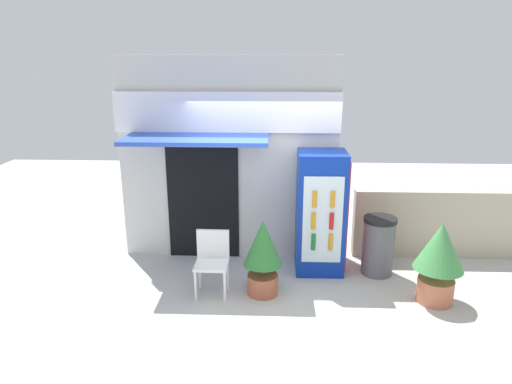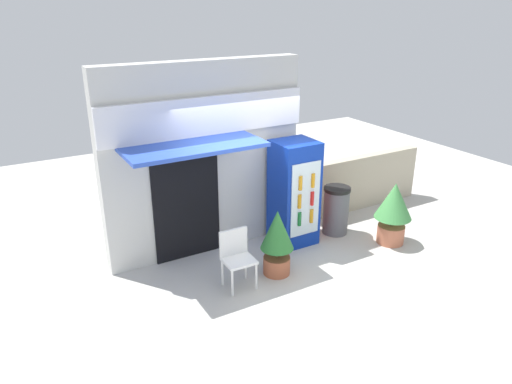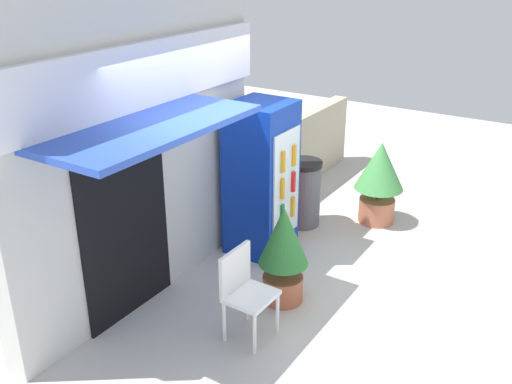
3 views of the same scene
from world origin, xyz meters
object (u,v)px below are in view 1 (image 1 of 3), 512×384
object	(u,v)px
plastic_chair	(212,257)
potted_plant_curbside	(439,256)
drink_cooler	(321,213)
trash_bin	(378,246)
potted_plant_near_shop	(263,253)

from	to	relation	value
plastic_chair	potted_plant_curbside	bearing A→B (deg)	-2.81
plastic_chair	potted_plant_curbside	distance (m)	2.99
drink_cooler	trash_bin	distance (m)	0.98
plastic_chair	potted_plant_curbside	xyz separation A→B (m)	(2.98, -0.15, 0.14)
plastic_chair	trash_bin	size ratio (longest dim) A/B	0.99
plastic_chair	trash_bin	xyz separation A→B (m)	(2.38, 0.66, -0.07)
drink_cooler	plastic_chair	world-z (taller)	drink_cooler
drink_cooler	trash_bin	xyz separation A→B (m)	(0.86, -0.10, -0.47)
plastic_chair	potted_plant_near_shop	world-z (taller)	potted_plant_near_shop
trash_bin	potted_plant_near_shop	bearing A→B (deg)	-158.10
potted_plant_near_shop	drink_cooler	bearing A→B (deg)	42.98
drink_cooler	potted_plant_near_shop	bearing A→B (deg)	-137.02
potted_plant_curbside	trash_bin	world-z (taller)	potted_plant_curbside
potted_plant_near_shop	trash_bin	world-z (taller)	potted_plant_near_shop
plastic_chair	potted_plant_near_shop	size ratio (longest dim) A/B	0.82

